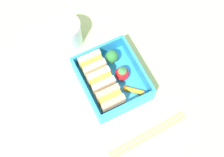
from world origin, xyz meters
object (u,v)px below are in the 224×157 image
sandwich_left (111,99)px  broccoli_floret (112,57)px  drinking_glass (68,33)px  sandwich_center (93,65)px  carrot_stick_far_left (134,90)px  chopstick_pair (148,135)px  sandwich_center_left (101,82)px  strawberry_far_left (122,74)px

sandwich_left → broccoli_floret: size_ratio=1.26×
broccoli_floret → drinking_glass: size_ratio=0.56×
sandwich_center → carrot_stick_far_left: (-8.78, -5.74, -1.85)cm
sandwich_center → carrot_stick_far_left: 10.65cm
chopstick_pair → drinking_glass: (28.49, 5.68, 3.28)cm
broccoli_floret → chopstick_pair: 18.82cm
sandwich_center_left → broccoli_floret: (4.36, -4.74, 0.12)cm
sandwich_left → drinking_glass: drinking_glass is taller
sandwich_left → strawberry_far_left: (4.42, -5.08, -0.68)cm
sandwich_center_left → drinking_glass: (14.34, 1.59, 0.06)cm
sandwich_left → chopstick_pair: size_ratio=0.28×
sandwich_center → chopstick_pair: 19.33cm
carrot_stick_far_left → chopstick_pair: 10.08cm
sandwich_center → carrot_stick_far_left: size_ratio=1.10×
sandwich_center → broccoli_floret: (-0.12, -4.74, 0.12)cm
strawberry_far_left → drinking_glass: 15.89cm
sandwich_center → strawberry_far_left: bearing=-131.8°
sandwich_center_left → carrot_stick_far_left: 7.41cm
chopstick_pair → carrot_stick_far_left: bearing=-9.6°
sandwich_center_left → chopstick_pair: sandwich_center_left is taller
strawberry_far_left → broccoli_floret: (4.42, 0.34, 0.80)cm
sandwich_center → drinking_glass: drinking_glass is taller
sandwich_left → drinking_glass: size_ratio=0.71×
sandwich_left → carrot_stick_far_left: bearing=-88.2°
sandwich_center_left → broccoli_floret: 6.44cm
chopstick_pair → drinking_glass: 29.23cm
strawberry_far_left → drinking_glass: bearing=24.8°
sandwich_center → sandwich_left: bearing=180.0°
carrot_stick_far_left → strawberry_far_left: (4.24, 0.67, 1.17)cm
sandwich_center_left → strawberry_far_left: sandwich_center_left is taller
carrot_stick_far_left → sandwich_center: bearing=33.2°
sandwich_left → strawberry_far_left: 6.77cm
sandwich_center_left → chopstick_pair: size_ratio=0.28×
sandwich_center → drinking_glass: bearing=9.2°
carrot_stick_far_left → drinking_glass: drinking_glass is taller
carrot_stick_far_left → sandwich_center_left: bearing=53.2°
strawberry_far_left → sandwich_left: bearing=131.1°
sandwich_center → strawberry_far_left: size_ratio=1.37×
broccoli_floret → drinking_glass: 11.82cm
sandwich_left → sandwich_center_left: size_ratio=1.00×
sandwich_left → sandwich_center: bearing=0.0°
carrot_stick_far_left → broccoli_floret: broccoli_floret is taller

